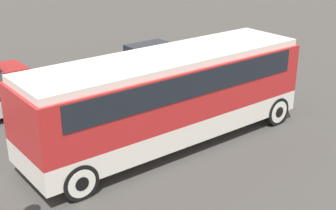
{
  "coord_description": "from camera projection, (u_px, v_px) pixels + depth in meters",
  "views": [
    {
      "loc": [
        -8.74,
        -11.19,
        7.06
      ],
      "look_at": [
        0.0,
        0.0,
        1.39
      ],
      "focal_mm": 50.0,
      "sensor_mm": 36.0,
      "label": 1
    }
  ],
  "objects": [
    {
      "name": "ground_plane",
      "position": [
        168.0,
        143.0,
        15.8
      ],
      "size": [
        120.0,
        120.0,
        0.0
      ],
      "primitive_type": "plane",
      "color": "#423F3D"
    },
    {
      "name": "parked_car_far",
      "position": [
        153.0,
        58.0,
        22.87
      ],
      "size": [
        4.11,
        1.91,
        1.41
      ],
      "color": "#7A6B5B",
      "rests_on": "ground_plane"
    },
    {
      "name": "tour_bus",
      "position": [
        170.0,
        91.0,
        15.17
      ],
      "size": [
        9.9,
        2.7,
        3.1
      ],
      "color": "silver",
      "rests_on": "ground_plane"
    }
  ]
}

